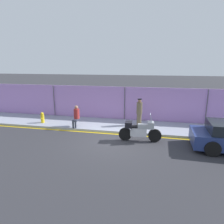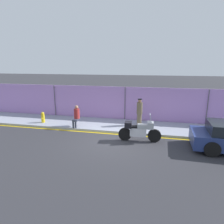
{
  "view_description": "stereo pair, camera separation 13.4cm",
  "coord_description": "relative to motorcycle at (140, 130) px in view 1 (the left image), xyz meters",
  "views": [
    {
      "loc": [
        1.97,
        -9.66,
        4.01
      ],
      "look_at": [
        -0.42,
        1.62,
        1.18
      ],
      "focal_mm": 32.0,
      "sensor_mm": 36.0,
      "label": 1
    },
    {
      "loc": [
        2.1,
        -9.63,
        4.01
      ],
      "look_at": [
        -0.42,
        1.62,
        1.18
      ],
      "focal_mm": 32.0,
      "sensor_mm": 36.0,
      "label": 2
    }
  ],
  "objects": [
    {
      "name": "person_seated_on_curb",
      "position": [
        -4.04,
        1.31,
        0.27
      ],
      "size": [
        0.35,
        0.67,
        1.32
      ],
      "color": "#2D3342",
      "rests_on": "sidewalk"
    },
    {
      "name": "curb_paint_stripe",
      "position": [
        -1.33,
        0.75,
        -0.6
      ],
      "size": [
        39.7,
        0.18,
        0.01
      ],
      "color": "gold",
      "rests_on": "ground_plane"
    },
    {
      "name": "officer_standing",
      "position": [
        -0.21,
        2.4,
        0.41
      ],
      "size": [
        0.37,
        0.37,
        1.71
      ],
      "color": "brown",
      "rests_on": "sidewalk"
    },
    {
      "name": "fire_hydrant",
      "position": [
        -6.56,
        1.57,
        -0.11
      ],
      "size": [
        0.23,
        0.28,
        0.71
      ],
      "color": "gold",
      "rests_on": "sidewalk"
    },
    {
      "name": "motorcycle",
      "position": [
        0.0,
        0.0,
        0.0
      ],
      "size": [
        2.23,
        0.59,
        1.49
      ],
      "rotation": [
        0.0,
        0.0,
        0.07
      ],
      "color": "black",
      "rests_on": "ground_plane"
    },
    {
      "name": "ground_plane",
      "position": [
        -1.33,
        -0.35,
        -0.6
      ],
      "size": [
        120.0,
        120.0,
        0.0
      ],
      "primitive_type": "plane",
      "color": "#2D2D33"
    },
    {
      "name": "storefront_fence",
      "position": [
        -1.33,
        3.61,
        0.61
      ],
      "size": [
        37.72,
        0.17,
        2.43
      ],
      "color": "#AD7FC6",
      "rests_on": "ground_plane"
    },
    {
      "name": "sidewalk",
      "position": [
        -1.33,
        2.18,
        -0.53
      ],
      "size": [
        39.7,
        2.68,
        0.14
      ],
      "color": "#8E93A3",
      "rests_on": "ground_plane"
    }
  ]
}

